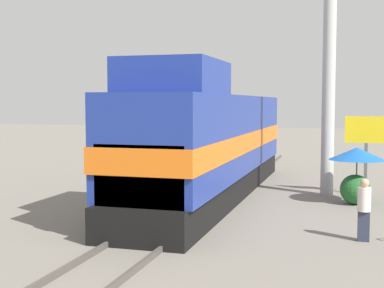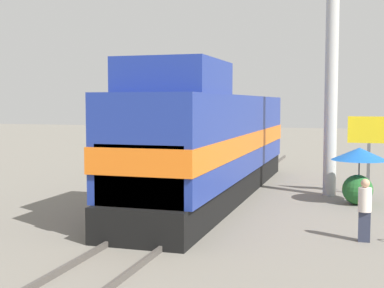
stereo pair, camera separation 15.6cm
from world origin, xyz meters
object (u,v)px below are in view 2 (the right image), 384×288
Objects in this scene: vendor_umbrella at (359,154)px; person_bystander at (365,208)px; locomotive at (213,143)px; billboard_sign at (369,137)px; utility_pole at (332,71)px.

person_bystander is at bearing -88.73° from vendor_umbrella.
person_bystander is at bearing -43.36° from locomotive.
billboard_sign is at bearing 79.41° from vendor_umbrella.
locomotive is 6.08m from billboard_sign.
billboard_sign is at bearing 88.17° from person_bystander.
vendor_umbrella reaches higher than person_bystander.
utility_pole is 2.95m from billboard_sign.
locomotive is at bearing -157.31° from utility_pole.
locomotive is 9.81× the size of person_bystander.
vendor_umbrella is (1.08, -1.43, -3.03)m from utility_pole.
person_bystander is at bearing -91.83° from billboard_sign.
utility_pole is 8.01m from person_bystander.
utility_pole reaches higher than vendor_umbrella.
billboard_sign is (0.36, 1.90, 0.49)m from vendor_umbrella.
utility_pole is 5.81× the size of person_bystander.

